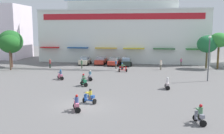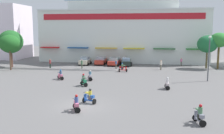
# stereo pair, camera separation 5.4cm
# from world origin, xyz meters

# --- Properties ---
(ground_plane) EXTENTS (128.00, 128.00, 0.00)m
(ground_plane) POSITION_xyz_m (0.00, 13.00, 0.00)
(ground_plane) COLOR slate
(colonial_building) EXTENTS (35.99, 17.38, 20.84)m
(colonial_building) POSITION_xyz_m (-0.00, 36.32, 9.11)
(colonial_building) COLOR white
(colonial_building) RESTS_ON ground
(plaza_tree_0) EXTENTS (4.55, 4.44, 6.93)m
(plaza_tree_0) POSITION_xyz_m (-19.63, 21.64, 4.78)
(plaza_tree_0) COLOR brown
(plaza_tree_0) RESTS_ON ground
(plaza_tree_1) EXTENTS (3.65, 3.41, 6.02)m
(plaza_tree_1) POSITION_xyz_m (16.31, 25.67, 4.43)
(plaza_tree_1) COLOR brown
(plaza_tree_1) RESTS_ON ground
(plaza_tree_2) EXTENTS (3.53, 3.64, 6.18)m
(plaza_tree_2) POSITION_xyz_m (-18.04, 18.47, 4.72)
(plaza_tree_2) COLOR brown
(plaza_tree_2) RESTS_ON ground
(plaza_tree_3) EXTENTS (3.28, 3.41, 6.51)m
(plaza_tree_3) POSITION_xyz_m (18.27, 25.58, 5.14)
(plaza_tree_3) COLOR brown
(plaza_tree_3) RESTS_ON ground
(parked_car_0) EXTENTS (2.29, 3.98, 1.56)m
(parked_car_0) POSITION_xyz_m (-6.89, 27.09, 0.78)
(parked_car_0) COLOR beige
(parked_car_0) RESTS_ON ground
(parked_car_1) EXTENTS (2.42, 4.28, 1.52)m
(parked_car_1) POSITION_xyz_m (-3.76, 27.92, 0.77)
(parked_car_1) COLOR #BB3527
(parked_car_1) RESTS_ON ground
(parked_car_2) EXTENTS (2.67, 4.32, 1.54)m
(parked_car_2) POSITION_xyz_m (-0.84, 26.97, 0.77)
(parked_car_2) COLOR red
(parked_car_2) RESTS_ON ground
(parked_car_3) EXTENTS (2.48, 4.31, 1.60)m
(parked_car_3) POSITION_xyz_m (1.52, 26.90, 0.80)
(parked_car_3) COLOR black
(parked_car_3) RESTS_ON ground
(scooter_rider_1) EXTENTS (0.86, 1.52, 1.60)m
(scooter_rider_1) POSITION_xyz_m (10.14, -3.22, 0.66)
(scooter_rider_1) COLOR black
(scooter_rider_1) RESTS_ON ground
(scooter_rider_2) EXTENTS (1.43, 0.97, 1.49)m
(scooter_rider_2) POSITION_xyz_m (0.53, 0.82, 0.63)
(scooter_rider_2) COLOR black
(scooter_rider_2) RESTS_ON ground
(scooter_rider_4) EXTENTS (1.31, 1.50, 1.46)m
(scooter_rider_4) POSITION_xyz_m (-6.41, 11.74, 0.59)
(scooter_rider_4) COLOR black
(scooter_rider_4) RESTS_ON ground
(scooter_rider_5) EXTENTS (0.60, 1.40, 1.50)m
(scooter_rider_5) POSITION_xyz_m (8.36, 8.07, 0.61)
(scooter_rider_5) COLOR black
(scooter_rider_5) RESTS_ON ground
(scooter_rider_6) EXTENTS (0.98, 1.56, 1.50)m
(scooter_rider_6) POSITION_xyz_m (-2.08, 11.77, 0.63)
(scooter_rider_6) COLOR black
(scooter_rider_6) RESTS_ON ground
(scooter_rider_7) EXTENTS (1.07, 1.54, 1.53)m
(scooter_rider_7) POSITION_xyz_m (-0.03, -1.64, 0.62)
(scooter_rider_7) COLOR black
(scooter_rider_7) RESTS_ON ground
(scooter_rider_8) EXTENTS (1.48, 0.65, 1.54)m
(scooter_rider_8) POSITION_xyz_m (1.66, 19.68, 0.64)
(scooter_rider_8) COLOR black
(scooter_rider_8) RESTS_ON ground
(scooter_rider_9) EXTENTS (1.22, 1.39, 1.58)m
(scooter_rider_9) POSITION_xyz_m (-2.01, 8.16, 0.65)
(scooter_rider_9) COLOR black
(scooter_rider_9) RESTS_ON ground
(pedestrian_0) EXTENTS (0.44, 0.44, 1.70)m
(pedestrian_0) POSITION_xyz_m (-6.12, 22.02, 0.99)
(pedestrian_0) COLOR #44523D
(pedestrian_0) RESTS_ON ground
(pedestrian_1) EXTENTS (0.52, 0.52, 1.67)m
(pedestrian_1) POSITION_xyz_m (-12.11, 21.80, 0.94)
(pedestrian_1) COLOR black
(pedestrian_1) RESTS_ON ground
(pedestrian_2) EXTENTS (0.51, 0.51, 1.59)m
(pedestrian_2) POSITION_xyz_m (12.13, 28.22, 0.90)
(pedestrian_2) COLOR #514E42
(pedestrian_2) RESTS_ON ground
(pedestrian_3) EXTENTS (0.43, 0.43, 1.76)m
(pedestrian_3) POSITION_xyz_m (8.07, 22.77, 1.00)
(pedestrian_3) COLOR #696351
(pedestrian_3) RESTS_ON ground
(pedestrian_4) EXTENTS (0.49, 0.49, 1.63)m
(pedestrian_4) POSITION_xyz_m (0.05, 22.88, 0.94)
(pedestrian_4) COLOR #444A3B
(pedestrian_4) RESTS_ON ground
(streetlamp_near) EXTENTS (0.40, 0.40, 6.23)m
(streetlamp_near) POSITION_xyz_m (14.16, 13.71, 3.67)
(streetlamp_near) COLOR #474C51
(streetlamp_near) RESTS_ON ground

